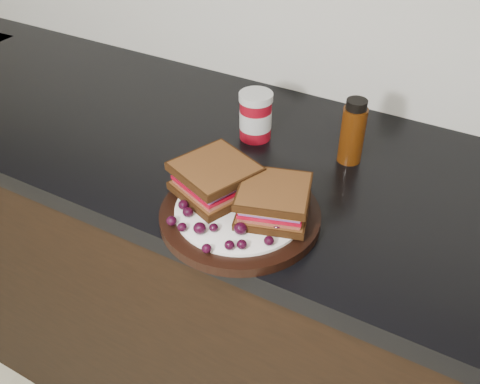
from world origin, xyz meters
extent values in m
cube|color=black|center=(0.00, 1.70, 0.43)|extent=(3.96, 0.58, 0.86)
cube|color=black|center=(0.00, 1.70, 0.88)|extent=(3.98, 0.60, 0.04)
cylinder|color=black|center=(0.21, 1.51, 0.91)|extent=(0.28, 0.28, 0.02)
ellipsoid|color=black|center=(0.12, 1.46, 0.93)|extent=(0.02, 0.02, 0.02)
ellipsoid|color=black|center=(0.14, 1.45, 0.93)|extent=(0.02, 0.02, 0.02)
ellipsoid|color=black|center=(0.13, 1.42, 0.93)|extent=(0.02, 0.02, 0.02)
ellipsoid|color=black|center=(0.15, 1.41, 0.93)|extent=(0.02, 0.02, 0.01)
ellipsoid|color=black|center=(0.18, 1.42, 0.93)|extent=(0.02, 0.02, 0.02)
ellipsoid|color=black|center=(0.20, 1.44, 0.93)|extent=(0.02, 0.02, 0.01)
ellipsoid|color=black|center=(0.21, 1.39, 0.93)|extent=(0.02, 0.02, 0.01)
ellipsoid|color=black|center=(0.24, 1.41, 0.93)|extent=(0.02, 0.02, 0.02)
ellipsoid|color=black|center=(0.26, 1.42, 0.93)|extent=(0.02, 0.02, 0.02)
ellipsoid|color=black|center=(0.24, 1.45, 0.93)|extent=(0.02, 0.02, 0.02)
ellipsoid|color=black|center=(0.29, 1.45, 0.93)|extent=(0.02, 0.02, 0.02)
ellipsoid|color=black|center=(0.27, 1.48, 0.93)|extent=(0.02, 0.02, 0.01)
ellipsoid|color=black|center=(0.29, 1.49, 0.93)|extent=(0.02, 0.02, 0.02)
ellipsoid|color=black|center=(0.30, 1.52, 0.93)|extent=(0.02, 0.02, 0.01)
ellipsoid|color=black|center=(0.28, 1.53, 0.93)|extent=(0.02, 0.02, 0.02)
ellipsoid|color=black|center=(0.25, 1.54, 0.93)|extent=(0.02, 0.02, 0.02)
ellipsoid|color=black|center=(0.16, 1.56, 0.93)|extent=(0.02, 0.02, 0.02)
ellipsoid|color=black|center=(0.15, 1.55, 0.93)|extent=(0.02, 0.02, 0.02)
ellipsoid|color=black|center=(0.12, 1.53, 0.93)|extent=(0.02, 0.02, 0.02)
ellipsoid|color=black|center=(0.13, 1.53, 0.93)|extent=(0.02, 0.02, 0.02)
ellipsoid|color=black|center=(0.15, 1.50, 0.93)|extent=(0.02, 0.02, 0.02)
ellipsoid|color=black|center=(0.14, 1.49, 0.93)|extent=(0.02, 0.02, 0.02)
ellipsoid|color=black|center=(0.16, 1.54, 0.93)|extent=(0.02, 0.02, 0.01)
ellipsoid|color=black|center=(0.12, 1.54, 0.93)|extent=(0.02, 0.02, 0.02)
ellipsoid|color=black|center=(0.13, 1.51, 0.93)|extent=(0.02, 0.02, 0.01)
cylinder|color=maroon|center=(0.10, 1.76, 0.95)|extent=(0.09, 0.09, 0.10)
cylinder|color=#461F07|center=(0.31, 1.78, 0.97)|extent=(0.06, 0.06, 0.13)
camera|label=1|loc=(0.55, 0.89, 1.51)|focal=40.00mm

